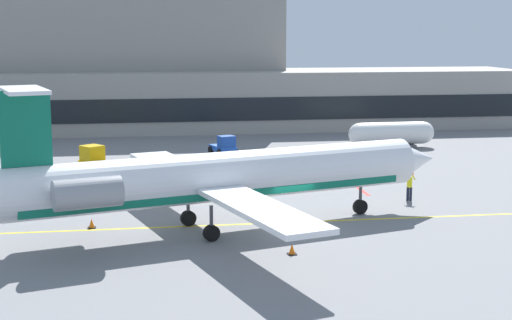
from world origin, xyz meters
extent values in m
cube|color=slate|center=(0.00, 0.00, -0.05)|extent=(120.00, 120.00, 0.10)
cube|color=yellow|center=(0.00, 1.48, 0.00)|extent=(108.00, 0.24, 0.01)
cube|color=red|center=(6.87, 11.84, 0.00)|extent=(0.30, 8.00, 0.01)
cube|color=gray|center=(-4.37, 45.40, 3.34)|extent=(79.97, 10.80, 6.67)
cube|color=gray|center=(-15.44, 48.10, 11.88)|extent=(46.97, 7.56, 10.42)
cube|color=black|center=(-4.37, 39.95, 2.79)|extent=(76.77, 0.12, 2.53)
cylinder|color=white|center=(-4.29, 0.23, 3.14)|extent=(24.62, 9.72, 2.79)
cube|color=#0C664C|center=(-4.29, 0.23, 2.37)|extent=(22.16, 8.75, 0.50)
cone|color=white|center=(8.56, 4.03, 3.14)|extent=(3.72, 3.49, 2.74)
cube|color=white|center=(-6.68, 6.36, 2.72)|extent=(5.43, 10.64, 0.28)
cube|color=white|center=(-2.96, -6.22, 2.72)|extent=(5.43, 10.64, 0.28)
cylinder|color=gray|center=(-12.54, 0.08, 3.35)|extent=(3.65, 2.42, 1.54)
cylinder|color=gray|center=(-11.30, -4.14, 3.35)|extent=(3.65, 2.42, 1.54)
cube|color=#0C664C|center=(-14.30, -2.73, 6.45)|extent=(2.48, 0.94, 3.83)
cube|color=white|center=(-14.30, -2.73, 8.37)|extent=(3.14, 4.84, 0.20)
cylinder|color=#3F3F44|center=(4.76, 2.91, 1.32)|extent=(0.20, 0.20, 1.30)
cylinder|color=black|center=(4.76, 2.91, 0.45)|extent=(0.96, 0.59, 0.90)
cylinder|color=#3F3F44|center=(-6.00, 1.62, 1.32)|extent=(0.20, 0.20, 1.30)
cylinder|color=black|center=(-6.00, 1.62, 0.45)|extent=(0.96, 0.59, 0.90)
cylinder|color=#3F3F44|center=(-4.97, -1.86, 1.32)|extent=(0.20, 0.20, 1.30)
cylinder|color=black|center=(-4.97, -1.86, 0.45)|extent=(0.96, 0.59, 0.90)
cube|color=#1E4CB2|center=(-3.38, 13.59, 0.61)|extent=(2.22, 3.54, 0.52)
cube|color=#1A4197|center=(-3.15, 12.70, 1.45)|extent=(1.59, 1.60, 1.17)
cylinder|color=black|center=(-2.39, 12.66, 0.35)|extent=(0.45, 0.75, 0.70)
cylinder|color=black|center=(-3.80, 12.30, 0.35)|extent=(0.45, 0.75, 0.70)
cylinder|color=black|center=(-2.97, 14.88, 0.35)|extent=(0.45, 0.75, 0.70)
cylinder|color=black|center=(-4.37, 14.52, 0.35)|extent=(0.45, 0.75, 0.70)
cube|color=#1E4CB2|center=(-1.20, 26.88, 0.59)|extent=(2.37, 3.16, 0.48)
cube|color=#1A4197|center=(-0.94, 26.14, 1.33)|extent=(1.68, 1.52, 1.01)
cylinder|color=black|center=(-0.15, 26.20, 0.35)|extent=(0.49, 0.75, 0.70)
cylinder|color=black|center=(-1.61, 25.70, 0.35)|extent=(0.49, 0.75, 0.70)
cylinder|color=black|center=(-0.79, 28.06, 0.35)|extent=(0.49, 0.75, 0.70)
cylinder|color=black|center=(-2.25, 27.56, 0.35)|extent=(0.49, 0.75, 0.70)
cube|color=#E5B20C|center=(-11.87, 18.71, 0.68)|extent=(3.56, 4.02, 0.66)
cube|color=#C3970A|center=(-12.50, 19.57, 1.61)|extent=(2.08, 2.09, 1.19)
cylinder|color=black|center=(-13.31, 19.30, 0.35)|extent=(0.64, 0.73, 0.70)
cylinder|color=black|center=(-12.00, 20.27, 0.35)|extent=(0.64, 0.73, 0.70)
cylinder|color=black|center=(-11.73, 17.16, 0.35)|extent=(0.64, 0.73, 0.70)
cylinder|color=black|center=(-10.42, 18.13, 0.35)|extent=(0.64, 0.73, 0.70)
cylinder|color=white|center=(15.38, 28.35, 1.44)|extent=(6.56, 2.41, 2.17)
sphere|color=white|center=(18.62, 28.47, 1.44)|extent=(2.13, 2.13, 2.13)
sphere|color=white|center=(12.14, 28.22, 1.44)|extent=(2.13, 2.13, 2.13)
cube|color=#59595B|center=(13.43, 28.35, 0.17)|extent=(0.60, 1.96, 0.35)
cube|color=#59595B|center=(17.33, 28.35, 0.17)|extent=(0.60, 1.96, 0.35)
cylinder|color=#191E33|center=(9.14, 5.92, 0.47)|extent=(0.18, 0.18, 0.94)
cylinder|color=#191E33|center=(8.99, 6.05, 0.47)|extent=(0.18, 0.18, 0.94)
cylinder|color=yellow|center=(9.07, 5.98, 1.28)|extent=(0.34, 0.34, 0.70)
sphere|color=tan|center=(9.07, 5.98, 1.75)|extent=(0.24, 0.24, 0.24)
cylinder|color=yellow|center=(9.23, 5.84, 1.69)|extent=(0.35, 0.32, 0.50)
cylinder|color=#F2590C|center=(9.23, 5.84, 1.91)|extent=(0.06, 0.06, 0.28)
cylinder|color=yellow|center=(8.90, 6.13, 1.69)|extent=(0.35, 0.32, 0.50)
cylinder|color=#F2590C|center=(8.90, 6.13, 1.91)|extent=(0.06, 0.06, 0.28)
cone|color=orange|center=(-11.56, 1.95, 0.28)|extent=(0.36, 0.36, 0.55)
cube|color=black|center=(-11.56, 1.95, 0.02)|extent=(0.47, 0.47, 0.04)
cone|color=orange|center=(-1.14, -4.94, 0.28)|extent=(0.36, 0.36, 0.55)
cube|color=black|center=(-1.14, -4.94, 0.02)|extent=(0.47, 0.47, 0.04)
cone|color=orange|center=(-16.86, 5.52, 0.28)|extent=(0.36, 0.36, 0.55)
cube|color=black|center=(-16.86, 5.52, 0.02)|extent=(0.47, 0.47, 0.04)
camera|label=1|loc=(-8.63, -41.59, 11.31)|focal=53.30mm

